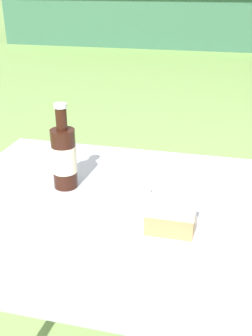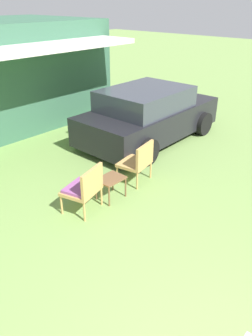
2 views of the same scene
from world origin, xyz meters
The scene contains 5 objects.
patio_table centered at (0.00, 0.00, 0.67)m, with size 0.88×0.70×0.75m.
cake_on_plate centered at (0.13, -0.09, 0.78)m, with size 0.21×0.21×0.07m.
cola_bottle_near centered at (-0.15, 0.06, 0.84)m, with size 0.06×0.06×0.23m.
fork centered at (0.08, -0.08, 0.76)m, with size 0.16×0.08×0.01m.
loose_bottle_cap centered at (0.06, 0.07, 0.76)m, with size 0.03×0.03×0.01m.
Camera 1 is at (0.21, -0.81, 1.25)m, focal length 42.00 mm.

